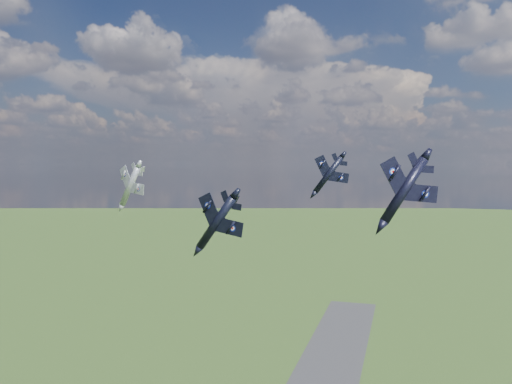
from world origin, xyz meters
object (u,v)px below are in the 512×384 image
(jet_high_navy, at_px, (328,175))
(jet_left_silver, at_px, (130,186))
(jet_lead_navy, at_px, (216,222))
(jet_right_navy, at_px, (404,190))

(jet_high_navy, distance_m, jet_left_silver, 42.37)
(jet_lead_navy, distance_m, jet_left_silver, 31.45)
(jet_lead_navy, bearing_deg, jet_left_silver, 157.64)
(jet_left_silver, bearing_deg, jet_high_navy, 34.16)
(jet_high_navy, bearing_deg, jet_lead_navy, -129.39)
(jet_right_navy, bearing_deg, jet_lead_navy, 133.14)
(jet_lead_navy, relative_size, jet_left_silver, 1.10)
(jet_high_navy, height_order, jet_left_silver, jet_high_navy)
(jet_right_navy, height_order, jet_left_silver, jet_right_navy)
(jet_lead_navy, bearing_deg, jet_right_navy, -13.20)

